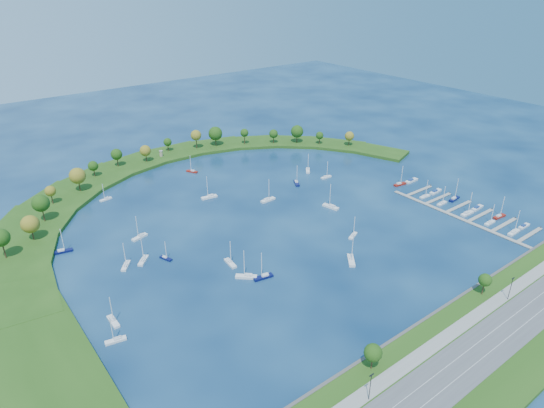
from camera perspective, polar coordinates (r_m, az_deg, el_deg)
ground at (r=253.14m, az=-0.21°, el=-1.51°), size 700.00×700.00×0.00m
south_shoreline at (r=187.20m, az=24.06°, el=-15.14°), size 420.00×43.10×11.60m
breakwater at (r=270.63m, az=-14.41°, el=-0.24°), size 286.74×247.64×2.00m
breakwater_trees at (r=308.64m, az=-12.25°, el=5.32°), size 239.77×91.14×14.67m
harbor_tower at (r=339.18m, az=-13.17°, el=5.93°), size 2.60×2.60×4.12m
dock_system at (r=276.19m, az=22.10°, el=-1.02°), size 24.28×82.00×1.60m
moored_boat_0 at (r=204.29m, az=-1.04°, el=-8.67°), size 9.02×3.96×12.82m
moored_boat_1 at (r=237.52m, az=9.70°, el=-3.68°), size 7.46×4.80×10.68m
moored_boat_2 at (r=287.13m, az=-19.33°, el=0.61°), size 7.16×3.08×10.19m
moored_boat_3 at (r=269.80m, az=-0.50°, el=0.55°), size 9.26×3.07×13.42m
moored_boat_4 at (r=241.67m, az=-15.59°, el=-3.77°), size 8.70×4.56×12.32m
moored_boat_5 at (r=213.99m, az=-5.04°, el=-7.00°), size 3.14×8.52×12.24m
moored_boat_6 at (r=191.05m, az=-18.53°, el=-13.12°), size 2.33×8.20×12.03m
moored_boat_7 at (r=302.38m, az=6.51°, el=3.29°), size 7.46×2.46×10.81m
moored_boat_8 at (r=221.09m, az=-17.15°, el=-7.02°), size 6.63×7.74×11.78m
moored_boat_9 at (r=221.97m, az=-12.63°, el=-6.29°), size 3.89×6.62×9.41m
moored_boat_10 at (r=241.97m, az=-23.79°, el=-5.14°), size 8.63×4.09×12.24m
moored_boat_11 at (r=182.61m, az=-18.24°, el=-15.19°), size 7.64×3.45×10.85m
moored_boat_12 at (r=292.00m, az=2.96°, el=2.58°), size 6.24×8.59×12.52m
moored_boat_13 at (r=311.64m, az=4.33°, el=4.11°), size 7.25×7.88×12.32m
moored_boat_14 at (r=263.92m, az=7.07°, el=-0.27°), size 4.66×9.90×14.04m
moored_boat_15 at (r=275.71m, az=-7.53°, el=0.90°), size 9.58×3.95×13.66m
moored_boat_16 at (r=313.55m, az=-9.57°, el=3.94°), size 5.60×7.72×11.24m
moored_boat_17 at (r=222.62m, az=-15.20°, el=-6.48°), size 7.45×7.70×12.30m
moored_boat_18 at (r=217.97m, az=9.47°, el=-6.59°), size 8.19×9.20×14.19m
moored_boat_19 at (r=204.76m, az=-3.09°, el=-8.61°), size 8.53×8.07×13.50m
docked_boat_0 at (r=265.67m, az=27.02°, el=-2.99°), size 8.74×2.75×12.72m
docked_boat_1 at (r=274.63m, az=27.98°, el=-2.36°), size 8.08×2.36×1.64m
docked_boat_2 at (r=270.32m, az=24.69°, el=-2.00°), size 7.51×2.19×11.01m
docked_boat_3 at (r=279.21m, az=25.62°, el=-1.30°), size 8.39×2.97×12.09m
docked_boat_4 at (r=275.51m, az=22.38°, el=-1.00°), size 8.92×2.68×13.03m
docked_boat_5 at (r=284.26m, az=23.41°, el=-0.42°), size 9.24×3.23×1.85m
docked_boat_6 at (r=282.57m, az=19.72°, el=0.13°), size 7.40×2.38×10.75m
docked_boat_7 at (r=290.40m, az=21.03°, el=0.63°), size 9.08×3.62×12.98m
docked_boat_8 at (r=288.11m, az=17.87°, el=0.93°), size 7.42×2.35×10.79m
docked_boat_9 at (r=296.30m, az=19.03°, el=1.43°), size 9.73×3.58×1.94m
docked_boat_10 at (r=300.36m, az=15.08°, el=2.37°), size 8.66×3.38×12.39m
docked_boat_11 at (r=307.35m, az=16.39°, el=2.71°), size 10.07×3.31×2.03m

